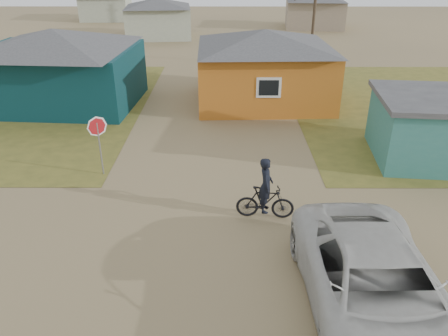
# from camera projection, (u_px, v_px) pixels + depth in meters

# --- Properties ---
(ground) EXTENTS (120.00, 120.00, 0.00)m
(ground) POSITION_uv_depth(u_px,v_px,m) (210.00, 259.00, 11.93)
(ground) COLOR #8A764F
(house_teal) EXTENTS (8.93, 7.08, 4.00)m
(house_teal) POSITION_uv_depth(u_px,v_px,m) (58.00, 67.00, 23.12)
(house_teal) COLOR #082B31
(house_teal) RESTS_ON ground
(house_yellow) EXTENTS (7.72, 6.76, 3.90)m
(house_yellow) POSITION_uv_depth(u_px,v_px,m) (264.00, 65.00, 23.55)
(house_yellow) COLOR #B9651C
(house_yellow) RESTS_ON ground
(house_pale_west) EXTENTS (7.04, 6.15, 3.60)m
(house_pale_west) POSITION_uv_depth(u_px,v_px,m) (158.00, 17.00, 41.53)
(house_pale_west) COLOR #A2A991
(house_pale_west) RESTS_ON ground
(house_beige_east) EXTENTS (6.95, 6.05, 3.60)m
(house_beige_east) POSITION_uv_depth(u_px,v_px,m) (315.00, 10.00, 46.84)
(house_beige_east) COLOR gray
(house_beige_east) RESTS_ON ground
(house_pale_north) EXTENTS (6.28, 5.81, 3.40)m
(house_pale_north) POSITION_uv_depth(u_px,v_px,m) (106.00, 4.00, 52.34)
(house_pale_north) COLOR #A2A991
(house_pale_north) RESTS_ON ground
(utility_pole_near) EXTENTS (1.40, 0.20, 8.00)m
(utility_pole_near) POSITION_uv_depth(u_px,v_px,m) (315.00, 6.00, 29.74)
(utility_pole_near) COLOR #423527
(utility_pole_near) RESTS_ON ground
(stop_sign) EXTENTS (0.74, 0.23, 2.30)m
(stop_sign) POSITION_uv_depth(u_px,v_px,m) (98.00, 132.00, 15.72)
(stop_sign) COLOR gray
(stop_sign) RESTS_ON ground
(cyclist) EXTENTS (1.85, 0.69, 2.05)m
(cyclist) POSITION_uv_depth(u_px,v_px,m) (265.00, 197.00, 13.50)
(cyclist) COLOR black
(cyclist) RESTS_ON ground
(vehicle) EXTENTS (3.09, 6.50, 1.79)m
(vehicle) POSITION_uv_depth(u_px,v_px,m) (377.00, 289.00, 9.60)
(vehicle) COLOR beige
(vehicle) RESTS_ON ground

